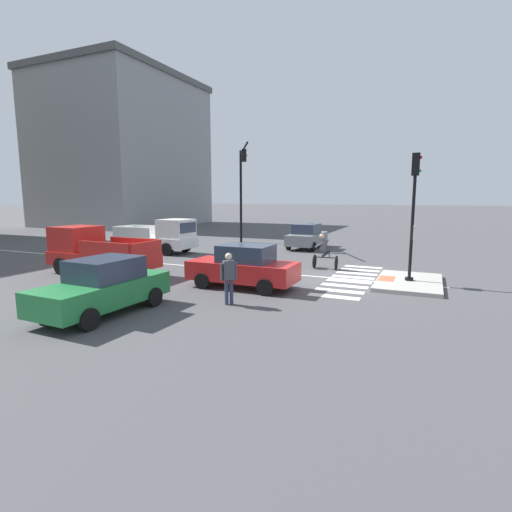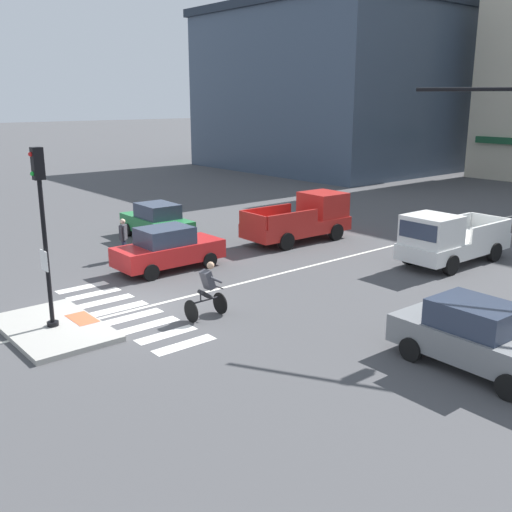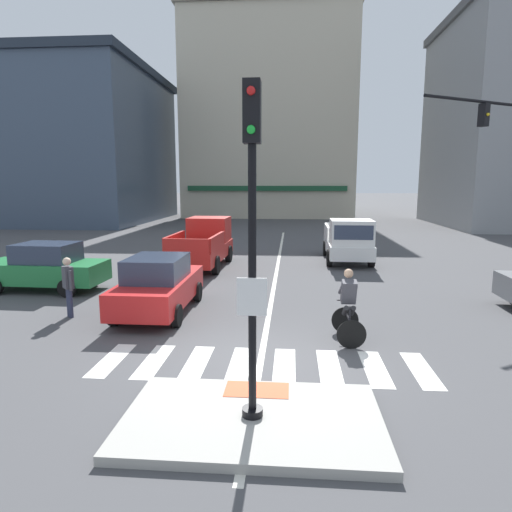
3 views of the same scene
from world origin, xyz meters
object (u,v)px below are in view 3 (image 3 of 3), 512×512
(car_red_westbound_near, at_px, (159,285))
(pickup_truck_red_westbound_far, at_px, (204,244))
(pedestrian_at_curb_left, at_px, (68,282))
(pickup_truck_white_eastbound_far, at_px, (348,242))
(cyclist, at_px, (348,304))
(signal_pole, at_px, (252,224))
(car_green_cross_left, at_px, (45,267))

(car_red_westbound_near, height_order, pickup_truck_red_westbound_far, pickup_truck_red_westbound_far)
(car_red_westbound_near, bearing_deg, pedestrian_at_curb_left, -165.34)
(pickup_truck_white_eastbound_far, distance_m, cyclist, 10.52)
(signal_pole, distance_m, cyclist, 4.89)
(pickup_truck_red_westbound_far, relative_size, cyclist, 3.07)
(car_red_westbound_near, relative_size, pedestrian_at_curb_left, 2.46)
(car_red_westbound_near, distance_m, cyclist, 5.41)
(signal_pole, height_order, pedestrian_at_curb_left, signal_pole)
(cyclist, bearing_deg, pickup_truck_red_westbound_far, 119.89)
(pickup_truck_red_westbound_far, relative_size, pedestrian_at_curb_left, 3.09)
(car_green_cross_left, height_order, pedestrian_at_curb_left, pedestrian_at_curb_left)
(car_red_westbound_near, xyz_separation_m, pickup_truck_red_westbound_far, (-0.14, 7.31, 0.17))
(pickup_truck_red_westbound_far, bearing_deg, pickup_truck_white_eastbound_far, 11.54)
(signal_pole, xyz_separation_m, cyclist, (1.91, 3.92, -2.23))
(car_green_cross_left, relative_size, car_red_westbound_near, 1.01)
(signal_pole, xyz_separation_m, pedestrian_at_curb_left, (-5.52, 5.11, -2.12))
(pickup_truck_white_eastbound_far, distance_m, pickup_truck_red_westbound_far, 6.64)
(cyclist, height_order, pedestrian_at_curb_left, cyclist)
(pickup_truck_white_eastbound_far, bearing_deg, car_red_westbound_near, -126.37)
(cyclist, bearing_deg, pickup_truck_white_eastbound_far, 83.08)
(car_green_cross_left, distance_m, pickup_truck_white_eastbound_far, 12.74)
(car_green_cross_left, bearing_deg, car_red_westbound_near, -26.17)
(car_red_westbound_near, bearing_deg, pickup_truck_white_eastbound_far, 53.63)
(pickup_truck_red_westbound_far, bearing_deg, cyclist, -60.11)
(pickup_truck_red_westbound_far, distance_m, cyclist, 10.52)
(signal_pole, height_order, pickup_truck_red_westbound_far, signal_pole)
(car_green_cross_left, bearing_deg, pickup_truck_red_westbound_far, 47.75)
(pickup_truck_white_eastbound_far, xyz_separation_m, cyclist, (-1.27, -10.45, -0.11))
(car_green_cross_left, xyz_separation_m, pickup_truck_red_westbound_far, (4.55, 5.01, 0.17))
(pickup_truck_white_eastbound_far, bearing_deg, signal_pole, -102.48)
(pickup_truck_red_westbound_far, xyz_separation_m, cyclist, (5.24, -9.12, -0.11))
(car_green_cross_left, height_order, pickup_truck_red_westbound_far, pickup_truck_red_westbound_far)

